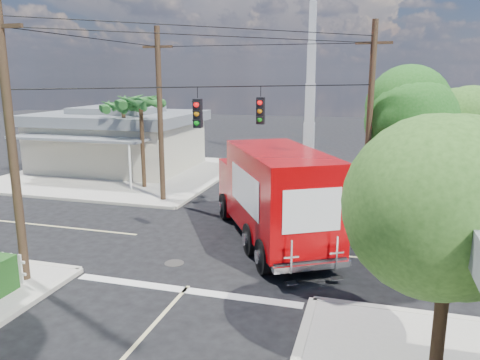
% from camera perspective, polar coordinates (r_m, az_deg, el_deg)
% --- Properties ---
extents(ground, '(120.00, 120.00, 0.00)m').
position_cam_1_polar(ground, '(18.93, -1.69, -7.79)').
color(ground, black).
rests_on(ground, ground).
extents(sidewalk_ne, '(14.12, 14.12, 0.14)m').
position_cam_1_polar(sidewalk_ne, '(29.04, 26.41, -1.71)').
color(sidewalk_ne, '#ABA69B').
rests_on(sidewalk_ne, ground).
extents(sidewalk_nw, '(14.12, 14.12, 0.14)m').
position_cam_1_polar(sidewalk_nw, '(32.86, -14.09, 0.79)').
color(sidewalk_nw, '#ABA69B').
rests_on(sidewalk_nw, ground).
extents(road_markings, '(32.00, 32.00, 0.01)m').
position_cam_1_polar(road_markings, '(17.63, -3.16, -9.38)').
color(road_markings, beige).
rests_on(road_markings, ground).
extents(building_nw, '(10.80, 10.20, 4.30)m').
position_cam_1_polar(building_nw, '(34.42, -14.59, 4.92)').
color(building_nw, beige).
rests_on(building_nw, sidewalk_nw).
extents(radio_tower, '(0.80, 0.80, 17.00)m').
position_cam_1_polar(radio_tower, '(37.23, 8.59, 11.03)').
color(radio_tower, silver).
rests_on(radio_tower, ground).
extents(tree_ne_front, '(4.21, 4.14, 6.66)m').
position_cam_1_polar(tree_ne_front, '(23.78, 20.46, 7.41)').
color(tree_ne_front, '#422D1C').
rests_on(tree_ne_front, sidewalk_ne).
extents(tree_ne_back, '(3.77, 3.66, 5.82)m').
position_cam_1_polar(tree_ne_back, '(26.33, 25.70, 6.13)').
color(tree_ne_back, '#422D1C').
rests_on(tree_ne_back, sidewalk_ne).
extents(tree_se, '(3.67, 3.54, 5.62)m').
position_cam_1_polar(tree_se, '(10.11, 24.47, -3.27)').
color(tree_se, '#422D1C').
rests_on(tree_se, sidewalk_se).
extents(palm_nw_front, '(3.01, 3.08, 5.59)m').
position_cam_1_polar(palm_nw_front, '(27.65, -12.02, 9.13)').
color(palm_nw_front, '#422D1C').
rests_on(palm_nw_front, sidewalk_nw).
extents(palm_nw_back, '(3.01, 3.08, 5.19)m').
position_cam_1_polar(palm_nw_back, '(29.95, -14.06, 8.57)').
color(palm_nw_back, '#422D1C').
rests_on(palm_nw_back, sidewalk_nw).
extents(utility_poles, '(12.00, 10.68, 9.00)m').
position_cam_1_polar(utility_poles, '(19.87, -4.74, 7.01)').
color(utility_poles, '#473321').
rests_on(utility_poles, ground).
extents(vending_boxes, '(1.90, 0.50, 1.10)m').
position_cam_1_polar(vending_boxes, '(23.86, 18.10, -2.36)').
color(vending_boxes, red).
rests_on(vending_boxes, sidewalk_ne).
extents(delivery_truck, '(6.68, 9.02, 3.86)m').
position_cam_1_polar(delivery_truck, '(18.77, 4.06, -1.73)').
color(delivery_truck, black).
rests_on(delivery_truck, ground).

